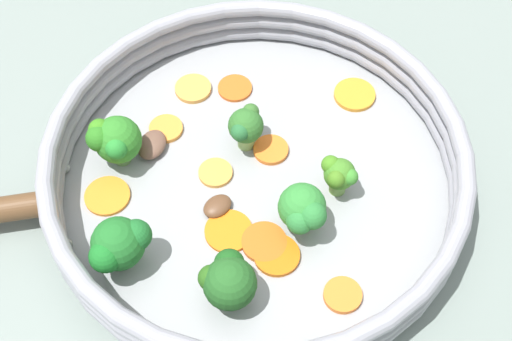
# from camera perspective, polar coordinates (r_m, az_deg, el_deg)

# --- Properties ---
(ground_plane) EXTENTS (4.00, 4.00, 0.00)m
(ground_plane) POSITION_cam_1_polar(r_m,az_deg,el_deg) (0.65, 0.00, -1.31)
(ground_plane) COLOR gray
(skillet) EXTENTS (0.36, 0.36, 0.01)m
(skillet) POSITION_cam_1_polar(r_m,az_deg,el_deg) (0.65, 0.00, -1.03)
(skillet) COLOR #939699
(skillet) RESTS_ON ground_plane
(skillet_rim_wall) EXTENTS (0.38, 0.38, 0.05)m
(skillet_rim_wall) POSITION_cam_1_polar(r_m,az_deg,el_deg) (0.62, 0.00, 0.46)
(skillet_rim_wall) COLOR #91929B
(skillet_rim_wall) RESTS_ON skillet
(skillet_rivet_left) EXTENTS (0.01, 0.01, 0.01)m
(skillet_rivet_left) POSITION_cam_1_polar(r_m,az_deg,el_deg) (0.67, -15.01, 0.19)
(skillet_rivet_left) COLOR #949596
(skillet_rivet_left) RESTS_ON skillet
(skillet_rivet_right) EXTENTS (0.01, 0.01, 0.01)m
(skillet_rivet_right) POSITION_cam_1_polar(r_m,az_deg,el_deg) (0.63, -14.84, -5.69)
(skillet_rivet_right) COLOR #989796
(skillet_rivet_right) RESTS_ON skillet
(carrot_slice_0) EXTENTS (0.06, 0.06, 0.00)m
(carrot_slice_0) POSITION_cam_1_polar(r_m,az_deg,el_deg) (0.71, 7.89, 6.03)
(carrot_slice_0) COLOR orange
(carrot_slice_0) RESTS_ON skillet
(carrot_slice_1) EXTENTS (0.05, 0.05, 0.00)m
(carrot_slice_1) POSITION_cam_1_polar(r_m,az_deg,el_deg) (0.71, -5.06, 6.54)
(carrot_slice_1) COLOR #EF9A41
(carrot_slice_1) RESTS_ON skillet
(carrot_slice_2) EXTENTS (0.05, 0.05, 0.00)m
(carrot_slice_2) POSITION_cam_1_polar(r_m,az_deg,el_deg) (0.65, -11.81, -2.01)
(carrot_slice_2) COLOR orange
(carrot_slice_2) RESTS_ON skillet
(carrot_slice_3) EXTENTS (0.05, 0.05, 0.00)m
(carrot_slice_3) POSITION_cam_1_polar(r_m,az_deg,el_deg) (0.62, -2.10, -4.92)
(carrot_slice_3) COLOR orange
(carrot_slice_3) RESTS_ON skillet
(carrot_slice_4) EXTENTS (0.04, 0.04, 0.00)m
(carrot_slice_4) POSITION_cam_1_polar(r_m,az_deg,el_deg) (0.71, -1.70, 6.60)
(carrot_slice_4) COLOR orange
(carrot_slice_4) RESTS_ON skillet
(carrot_slice_5) EXTENTS (0.03, 0.03, 0.00)m
(carrot_slice_5) POSITION_cam_1_polar(r_m,az_deg,el_deg) (0.68, -7.22, 3.34)
(carrot_slice_5) COLOR orange
(carrot_slice_5) RESTS_ON skillet
(carrot_slice_6) EXTENTS (0.04, 0.04, 0.00)m
(carrot_slice_6) POSITION_cam_1_polar(r_m,az_deg,el_deg) (0.65, -3.26, -0.18)
(carrot_slice_6) COLOR #F09A3E
(carrot_slice_6) RESTS_ON skillet
(carrot_slice_7) EXTENTS (0.03, 0.03, 0.00)m
(carrot_slice_7) POSITION_cam_1_polar(r_m,az_deg,el_deg) (0.63, 3.99, -2.53)
(carrot_slice_7) COLOR orange
(carrot_slice_7) RESTS_ON skillet
(carrot_slice_8) EXTENTS (0.06, 0.06, 0.00)m
(carrot_slice_8) POSITION_cam_1_polar(r_m,az_deg,el_deg) (0.60, 1.68, -6.79)
(carrot_slice_8) COLOR orange
(carrot_slice_8) RESTS_ON skillet
(carrot_slice_9) EXTENTS (0.05, 0.05, 0.00)m
(carrot_slice_9) POSITION_cam_1_polar(r_m,az_deg,el_deg) (0.61, 0.66, -5.77)
(carrot_slice_9) COLOR #D85C19
(carrot_slice_9) RESTS_ON skillet
(carrot_slice_10) EXTENTS (0.04, 0.04, 0.00)m
(carrot_slice_10) POSITION_cam_1_polar(r_m,az_deg,el_deg) (0.66, 1.49, 1.57)
(carrot_slice_10) COLOR orange
(carrot_slice_10) RESTS_ON skillet
(carrot_slice_11) EXTENTS (0.03, 0.03, 0.01)m
(carrot_slice_11) POSITION_cam_1_polar(r_m,az_deg,el_deg) (0.59, 6.95, -9.86)
(carrot_slice_11) COLOR orange
(carrot_slice_11) RESTS_ON skillet
(broccoli_floret_0) EXTENTS (0.05, 0.04, 0.05)m
(broccoli_floret_0) POSITION_cam_1_polar(r_m,az_deg,el_deg) (0.64, -11.27, 2.42)
(broccoli_floret_0) COLOR #6C9C56
(broccoli_floret_0) RESTS_ON skillet
(broccoli_floret_1) EXTENTS (0.03, 0.04, 0.04)m
(broccoli_floret_1) POSITION_cam_1_polar(r_m,az_deg,el_deg) (0.64, -0.83, 3.53)
(broccoli_floret_1) COLOR #8EB05D
(broccoli_floret_1) RESTS_ON skillet
(broccoli_floret_2) EXTENTS (0.05, 0.05, 0.05)m
(broccoli_floret_2) POSITION_cam_1_polar(r_m,az_deg,el_deg) (0.56, -2.24, -8.79)
(broccoli_floret_2) COLOR #739F54
(broccoli_floret_2) RESTS_ON skillet
(broccoli_floret_3) EXTENTS (0.05, 0.05, 0.05)m
(broccoli_floret_3) POSITION_cam_1_polar(r_m,az_deg,el_deg) (0.58, -10.91, -5.86)
(broccoli_floret_3) COLOR #5D874F
(broccoli_floret_3) RESTS_ON skillet
(broccoli_floret_4) EXTENTS (0.04, 0.05, 0.05)m
(broccoli_floret_4) POSITION_cam_1_polar(r_m,az_deg,el_deg) (0.59, 3.79, -3.19)
(broccoli_floret_4) COLOR #8EA75E
(broccoli_floret_4) RESTS_ON skillet
(broccoli_floret_5) EXTENTS (0.03, 0.03, 0.04)m
(broccoli_floret_5) POSITION_cam_1_polar(r_m,az_deg,el_deg) (0.62, 6.64, -0.34)
(broccoli_floret_5) COLOR #6A9445
(broccoli_floret_5) RESTS_ON skillet
(mushroom_piece_0) EXTENTS (0.03, 0.04, 0.01)m
(mushroom_piece_0) POSITION_cam_1_polar(r_m,az_deg,el_deg) (0.67, -8.33, 2.06)
(mushroom_piece_0) COLOR brown
(mushroom_piece_0) RESTS_ON skillet
(mushroom_piece_1) EXTENTS (0.03, 0.03, 0.01)m
(mushroom_piece_1) POSITION_cam_1_polar(r_m,az_deg,el_deg) (0.62, -3.10, -2.87)
(mushroom_piece_1) COLOR brown
(mushroom_piece_1) RESTS_ON skillet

